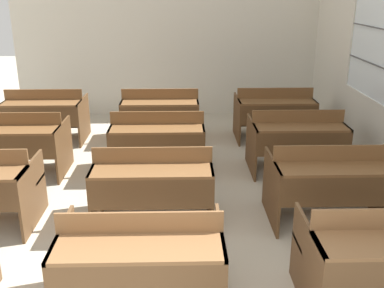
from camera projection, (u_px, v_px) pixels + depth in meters
The scene contains 10 objects.
wall_back at pixel (168, 34), 8.41m from camera, with size 5.74×0.06×3.07m.
bench_front_center at pixel (141, 260), 3.34m from camera, with size 1.22×0.83×0.86m.
bench_second_center at pixel (153, 183), 4.64m from camera, with size 1.22×0.83×0.86m.
bench_second_right at pixel (329, 181), 4.70m from camera, with size 1.22×0.83×0.86m.
bench_third_left at pixel (17, 142), 5.88m from camera, with size 1.22×0.83×0.86m.
bench_third_center at pixel (158, 141), 5.93m from camera, with size 1.22×0.83×0.86m.
bench_third_right at pixel (296, 139), 6.00m from camera, with size 1.22×0.83×0.86m.
bench_back_left at pixel (45, 114), 7.18m from camera, with size 1.22×0.83×0.86m.
bench_back_center at pixel (160, 113), 7.21m from camera, with size 1.22×0.83×0.86m.
bench_back_right at pixel (274, 112), 7.27m from camera, with size 1.22×0.83×0.86m.
Camera 1 is at (0.23, -1.49, 2.39)m, focal length 42.00 mm.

